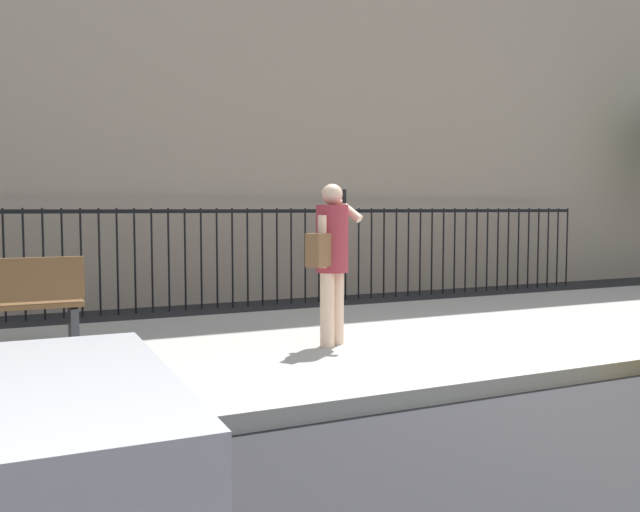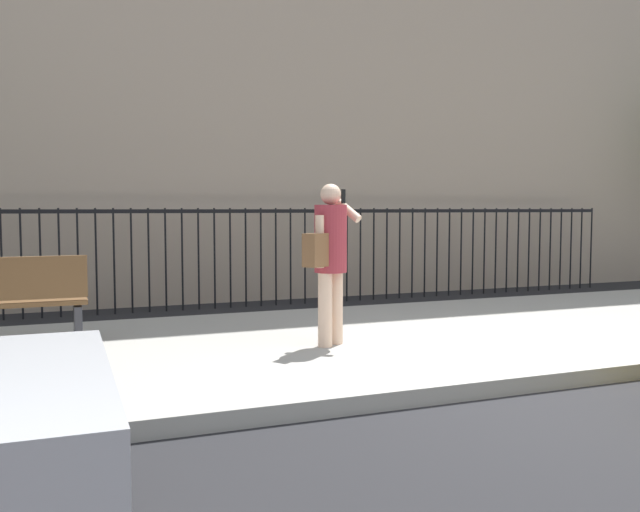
{
  "view_description": "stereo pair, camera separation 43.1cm",
  "coord_description": "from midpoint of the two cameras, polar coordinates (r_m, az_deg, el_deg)",
  "views": [
    {
      "loc": [
        -4.45,
        -4.46,
        1.59
      ],
      "look_at": [
        -1.34,
        2.17,
        1.08
      ],
      "focal_mm": 37.9,
      "sensor_mm": 36.0,
      "label": 1
    },
    {
      "loc": [
        -4.05,
        -4.63,
        1.59
      ],
      "look_at": [
        -1.34,
        2.17,
        1.08
      ],
      "focal_mm": 37.9,
      "sensor_mm": 36.0,
      "label": 2
    }
  ],
  "objects": [
    {
      "name": "ground_plane",
      "position": [
        6.43,
        21.03,
        -10.58
      ],
      "size": [
        60.0,
        60.0,
        0.0
      ],
      "primitive_type": "plane",
      "color": "black"
    },
    {
      "name": "sidewalk",
      "position": [
        8.12,
        10.38,
        -6.8
      ],
      "size": [
        28.0,
        4.4,
        0.15
      ],
      "primitive_type": "cube",
      "color": "#9E9B93",
      "rests_on": "ground"
    },
    {
      "name": "building_facade",
      "position": [
        14.33,
        -3.76,
        20.75
      ],
      "size": [
        28.0,
        4.0,
        11.43
      ],
      "primitive_type": "cube",
      "color": "tan",
      "rests_on": "ground"
    },
    {
      "name": "iron_fence",
      "position": [
        11.29,
        0.42,
        1.13
      ],
      "size": [
        12.03,
        0.04,
        1.6
      ],
      "color": "black",
      "rests_on": "ground"
    },
    {
      "name": "pedestrian_on_phone",
      "position": [
        7.04,
        2.53,
        0.33
      ],
      "size": [
        0.72,
        0.63,
        1.7
      ],
      "color": "beige",
      "rests_on": "sidewalk"
    },
    {
      "name": "street_bench",
      "position": [
        7.61,
        -23.56,
        -3.41
      ],
      "size": [
        1.6,
        0.45,
        0.95
      ],
      "color": "brown",
      "rests_on": "sidewalk"
    }
  ]
}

